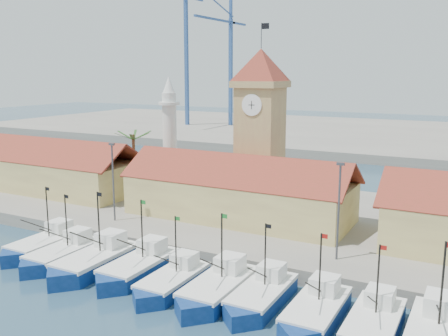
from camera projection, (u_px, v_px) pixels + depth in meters
The scene contains 20 objects.
ground at pixel (133, 294), 42.06m from camera, with size 400.00×400.00×0.00m, color #1B3849.
quay at pixel (252, 214), 62.73m from camera, with size 140.00×32.00×1.50m, color gray.
terminal at pixel (383, 136), 137.25m from camera, with size 240.00×80.00×2.00m, color gray.
boat_0 at pixel (43, 246), 51.41m from camera, with size 3.48×9.55×7.22m.
boat_1 at pixel (62, 256), 48.76m from camera, with size 3.42×9.36×7.09m.
boat_2 at pixel (94, 263), 46.71m from camera, with size 3.80×10.40×7.87m.
boat_3 at pixel (137, 269), 45.45m from camera, with size 3.59×9.83×7.44m.
boat_4 at pixel (171, 283), 42.53m from camera, with size 3.27×8.95×6.77m.
boat_5 at pixel (217, 290), 40.95m from camera, with size 3.61×9.89×7.48m.
boat_6 at pixel (260, 297), 39.73m from camera, with size 3.38×9.26×7.00m.
boat_7 at pixel (315, 314), 37.03m from camera, with size 3.43×9.41×7.12m.
boat_8 at pixel (373, 327), 35.09m from camera, with size 3.35×9.18×6.95m.
hall_left at pixel (44, 171), 73.38m from camera, with size 31.20×10.13×7.61m.
hall_center at pixel (239, 196), 58.64m from camera, with size 27.04×10.13×7.61m.
clock_tower at pixel (260, 124), 62.33m from camera, with size 5.80×5.80×22.70m.
minaret at pixel (170, 133), 71.40m from camera, with size 3.00×3.00×16.30m.
palm_tree at pixel (134, 157), 72.63m from camera, with size 5.60×5.03×8.39m.
lamp_posts at pixel (208, 190), 51.00m from camera, with size 80.70×0.25×9.03m.
crane_blue_far at pixel (184, 40), 150.96m from camera, with size 1.00×33.51×46.65m.
crane_blue_near at pixel (229, 54), 151.49m from camera, with size 1.00×31.05×39.13m.
Camera 1 is at (25.20, -31.09, 18.41)m, focal length 40.00 mm.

